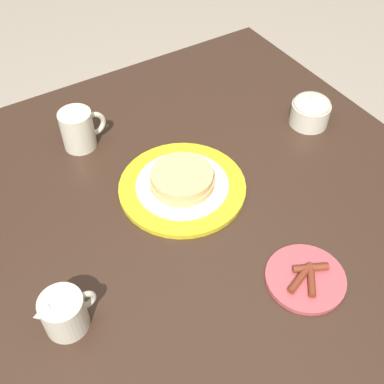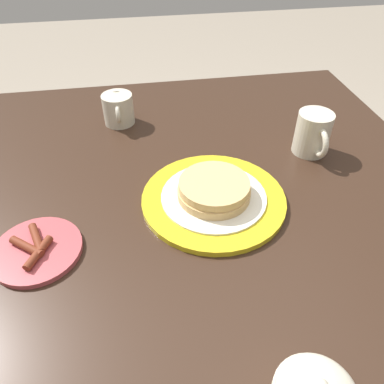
# 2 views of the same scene
# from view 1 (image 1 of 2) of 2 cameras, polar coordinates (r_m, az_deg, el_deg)

# --- Properties ---
(ground_plane) EXTENTS (8.00, 8.00, 0.00)m
(ground_plane) POSITION_cam_1_polar(r_m,az_deg,el_deg) (1.71, -0.30, -18.28)
(ground_plane) COLOR gray
(dining_table) EXTENTS (1.13, 1.09, 0.76)m
(dining_table) POSITION_cam_1_polar(r_m,az_deg,el_deg) (1.15, -0.43, -4.94)
(dining_table) COLOR #332116
(dining_table) RESTS_ON ground_plane
(pancake_plate) EXTENTS (0.28, 0.28, 0.05)m
(pancake_plate) POSITION_cam_1_polar(r_m,az_deg,el_deg) (1.07, -1.17, 0.98)
(pancake_plate) COLOR gold
(pancake_plate) RESTS_ON dining_table
(side_plate_bacon) EXTENTS (0.15, 0.15, 0.02)m
(side_plate_bacon) POSITION_cam_1_polar(r_m,az_deg,el_deg) (0.95, 13.32, -9.86)
(side_plate_bacon) COLOR #B2474C
(side_plate_bacon) RESTS_ON dining_table
(coffee_mug) EXTENTS (0.11, 0.08, 0.10)m
(coffee_mug) POSITION_cam_1_polar(r_m,az_deg,el_deg) (1.19, -13.27, 7.29)
(coffee_mug) COLOR beige
(coffee_mug) RESTS_ON dining_table
(creamer_pitcher) EXTENTS (0.11, 0.08, 0.09)m
(creamer_pitcher) POSITION_cam_1_polar(r_m,az_deg,el_deg) (0.88, -14.99, -13.67)
(creamer_pitcher) COLOR beige
(creamer_pitcher) RESTS_ON dining_table
(sugar_bowl) EXTENTS (0.10, 0.10, 0.09)m
(sugar_bowl) POSITION_cam_1_polar(r_m,az_deg,el_deg) (1.26, 13.88, 9.39)
(sugar_bowl) COLOR beige
(sugar_bowl) RESTS_ON dining_table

